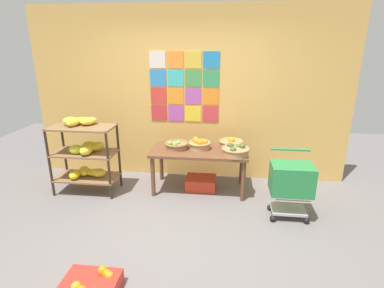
% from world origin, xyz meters
% --- Properties ---
extents(ground, '(9.50, 9.50, 0.00)m').
position_xyz_m(ground, '(0.00, 0.00, 0.00)').
color(ground, slate).
extents(back_wall_with_art, '(5.03, 0.07, 2.71)m').
position_xyz_m(back_wall_with_art, '(-0.00, 1.78, 1.36)').
color(back_wall_with_art, '#DDA954').
rests_on(back_wall_with_art, ground).
extents(banana_shelf_unit, '(0.91, 0.51, 1.14)m').
position_xyz_m(banana_shelf_unit, '(-1.43, 0.99, 0.65)').
color(banana_shelf_unit, '#332618').
rests_on(banana_shelf_unit, ground).
extents(display_table, '(1.41, 0.70, 0.64)m').
position_xyz_m(display_table, '(0.24, 1.23, 0.57)').
color(display_table, brown).
rests_on(display_table, ground).
extents(fruit_basket_right, '(0.33, 0.33, 0.16)m').
position_xyz_m(fruit_basket_right, '(0.24, 1.27, 0.72)').
color(fruit_basket_right, tan).
rests_on(fruit_basket_right, display_table).
extents(fruit_basket_back_left, '(0.39, 0.39, 0.16)m').
position_xyz_m(fruit_basket_back_left, '(0.76, 1.05, 0.71)').
color(fruit_basket_back_left, '#B77F4F').
rests_on(fruit_basket_back_left, display_table).
extents(fruit_basket_back_right, '(0.35, 0.35, 0.14)m').
position_xyz_m(fruit_basket_back_right, '(-0.11, 1.23, 0.70)').
color(fruit_basket_back_right, '#966942').
rests_on(fruit_basket_back_right, display_table).
extents(fruit_basket_centre, '(0.36, 0.36, 0.17)m').
position_xyz_m(fruit_basket_centre, '(0.70, 1.37, 0.71)').
color(fruit_basket_centre, '#9E7C4D').
rests_on(fruit_basket_centre, display_table).
extents(produce_crate_under_table, '(0.45, 0.36, 0.18)m').
position_xyz_m(produce_crate_under_table, '(0.26, 1.25, 0.09)').
color(produce_crate_under_table, red).
rests_on(produce_crate_under_table, ground).
extents(orange_crate_foreground, '(0.49, 0.39, 0.21)m').
position_xyz_m(orange_crate_foreground, '(-0.52, -0.96, 0.08)').
color(orange_crate_foreground, red).
rests_on(orange_crate_foreground, ground).
extents(shopping_cart, '(0.51, 0.42, 0.86)m').
position_xyz_m(shopping_cart, '(1.45, 0.58, 0.50)').
color(shopping_cart, black).
rests_on(shopping_cart, ground).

